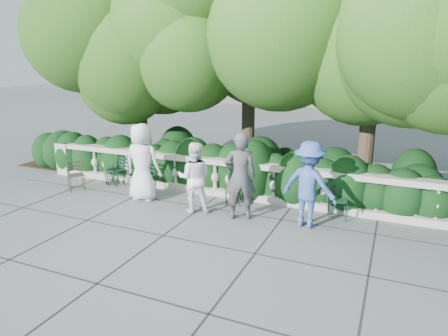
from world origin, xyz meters
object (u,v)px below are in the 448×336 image
at_px(person_woman_grey, 240,176).
at_px(person_casual_man, 194,177).
at_px(chair_a, 112,186).
at_px(person_businessman, 142,162).
at_px(chair_c, 143,192).
at_px(chair_b, 112,185).
at_px(person_older_blue, 309,185).
at_px(chair_e, 337,221).
at_px(chair_d, 233,206).
at_px(chair_weathered, 78,192).

relative_size(person_woman_grey, person_casual_man, 1.19).
xyz_separation_m(chair_a, person_businessman, (1.49, -0.57, 0.99)).
xyz_separation_m(chair_c, person_woman_grey, (3.09, -0.64, 0.99)).
relative_size(chair_b, person_casual_man, 0.50).
relative_size(chair_a, person_older_blue, 0.45).
height_order(person_businessman, person_woman_grey, person_woman_grey).
xyz_separation_m(chair_c, chair_e, (5.17, 0.05, 0.00)).
bearing_deg(person_businessman, chair_d, -170.43).
relative_size(chair_b, person_woman_grey, 0.42).
distance_m(chair_a, person_casual_man, 3.29).
relative_size(chair_e, chair_weathered, 1.00).
bearing_deg(person_casual_man, person_older_blue, 163.57).
bearing_deg(chair_d, person_older_blue, -11.47).
bearing_deg(person_older_blue, chair_weathered, 14.38).
distance_m(chair_e, chair_weathered, 6.84).
xyz_separation_m(chair_e, person_woman_grey, (-2.08, -0.69, 0.99)).
height_order(chair_d, person_older_blue, person_older_blue).
bearing_deg(person_woman_grey, person_casual_man, -22.92).
height_order(person_woman_grey, person_casual_man, person_woman_grey).
height_order(chair_b, chair_c, same).
height_order(chair_weathered, person_woman_grey, person_woman_grey).
xyz_separation_m(chair_weathered, person_woman_grey, (4.73, 0.03, 0.99)).
bearing_deg(chair_c, person_businessman, -31.60).
relative_size(chair_d, chair_e, 1.00).
distance_m(chair_d, chair_weathered, 4.34).
bearing_deg(chair_e, person_woman_grey, -175.66).
relative_size(chair_a, person_woman_grey, 0.42).
relative_size(chair_c, person_businessman, 0.42).
height_order(chair_b, person_casual_man, person_casual_man).
distance_m(person_businessman, person_older_blue, 4.24).
distance_m(chair_e, person_older_blue, 1.21).
bearing_deg(chair_a, chair_d, 17.96).
relative_size(chair_c, person_woman_grey, 0.42).
height_order(chair_a, chair_weathered, same).
xyz_separation_m(chair_c, person_businessman, (0.35, -0.43, 0.99)).
bearing_deg(person_casual_man, chair_b, -35.10).
bearing_deg(chair_b, person_casual_man, -17.91).
relative_size(chair_d, person_businessman, 0.42).
bearing_deg(chair_e, chair_c, 166.49).
xyz_separation_m(chair_b, chair_weathered, (-0.45, -0.85, 0.00)).
bearing_deg(chair_e, person_businessman, 171.62).
relative_size(chair_c, chair_d, 1.00).
bearing_deg(chair_d, chair_e, 3.29).
bearing_deg(person_businessman, person_casual_man, 170.18).
height_order(chair_c, person_casual_man, person_casual_man).
bearing_deg(chair_a, chair_weathered, -101.81).
bearing_deg(chair_b, chair_d, -5.14).
relative_size(chair_a, chair_c, 1.00).
bearing_deg(person_casual_man, chair_a, -34.69).
bearing_deg(person_businessman, chair_weathered, 4.84).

